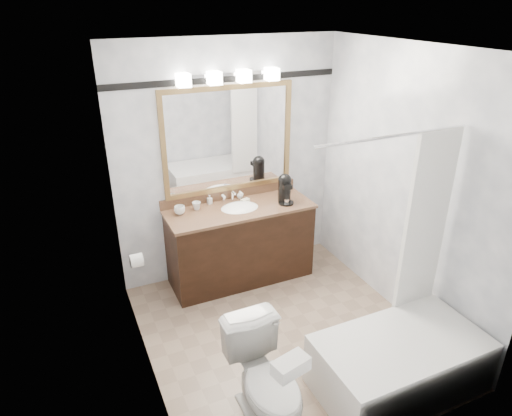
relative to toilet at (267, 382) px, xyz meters
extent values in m
cube|color=gray|center=(0.56, 0.80, -0.38)|extent=(2.40, 2.60, 0.01)
cube|color=white|center=(0.56, 0.80, 2.13)|extent=(2.40, 2.60, 0.01)
cube|color=white|center=(0.56, 2.10, 0.87)|extent=(2.40, 0.01, 2.50)
cube|color=white|center=(0.56, -0.51, 0.87)|extent=(2.40, 0.01, 2.50)
cube|color=white|center=(-0.65, 0.80, 0.87)|extent=(0.01, 2.60, 2.50)
cube|color=white|center=(1.76, 0.80, 0.87)|extent=(0.01, 2.60, 2.50)
cube|color=black|center=(0.56, 1.81, 0.03)|extent=(1.50, 0.55, 0.82)
cube|color=#986947|center=(0.56, 1.81, 0.46)|extent=(1.53, 0.58, 0.03)
cube|color=#986947|center=(0.56, 2.08, 0.52)|extent=(1.53, 0.03, 0.10)
ellipsoid|color=white|center=(0.56, 1.81, 0.44)|extent=(0.44, 0.34, 0.14)
cube|color=#9A7745|center=(0.56, 2.08, 1.65)|extent=(1.40, 0.04, 0.05)
cube|color=#9A7745|center=(0.56, 2.08, 0.60)|extent=(1.40, 0.04, 0.05)
cube|color=#9A7745|center=(-0.12, 2.08, 1.12)|extent=(0.05, 0.04, 1.00)
cube|color=#9A7745|center=(1.23, 2.08, 1.12)|extent=(0.05, 0.04, 1.00)
cube|color=white|center=(0.56, 2.08, 1.12)|extent=(1.30, 0.01, 1.00)
cube|color=silver|center=(0.56, 2.07, 1.77)|extent=(0.90, 0.05, 0.03)
cube|color=white|center=(0.11, 2.02, 1.75)|extent=(0.12, 0.12, 0.12)
cube|color=white|center=(0.41, 2.02, 1.75)|extent=(0.12, 0.12, 0.12)
cube|color=white|center=(0.71, 2.02, 1.75)|extent=(0.12, 0.12, 0.12)
cube|color=white|center=(1.01, 2.02, 1.75)|extent=(0.12, 0.12, 0.12)
cube|color=black|center=(0.56, 2.09, 1.72)|extent=(2.40, 0.01, 0.06)
cube|color=white|center=(1.09, -0.12, -0.15)|extent=(1.30, 0.72, 0.45)
cylinder|color=silver|center=(1.09, 0.26, 1.57)|extent=(1.30, 0.02, 0.02)
cube|color=white|center=(1.51, 0.25, 0.80)|extent=(0.40, 0.04, 1.55)
cylinder|color=white|center=(-0.58, 1.46, 0.32)|extent=(0.11, 0.12, 0.12)
imported|color=white|center=(0.00, 0.00, 0.00)|extent=(0.43, 0.75, 0.76)
cube|color=white|center=(0.00, -0.32, 0.43)|extent=(0.25, 0.17, 0.09)
cylinder|color=black|center=(1.04, 1.71, 0.48)|extent=(0.16, 0.16, 0.02)
cylinder|color=black|center=(1.05, 1.76, 0.60)|extent=(0.13, 0.13, 0.23)
sphere|color=black|center=(1.05, 1.76, 0.71)|extent=(0.14, 0.14, 0.14)
cube|color=black|center=(1.04, 1.69, 0.67)|extent=(0.10, 0.10, 0.04)
cylinder|color=silver|center=(1.04, 1.69, 0.51)|extent=(0.05, 0.05, 0.05)
imported|color=white|center=(-0.04, 1.92, 0.51)|extent=(0.13, 0.13, 0.09)
imported|color=white|center=(0.14, 1.96, 0.51)|extent=(0.09, 0.09, 0.08)
imported|color=white|center=(0.31, 2.03, 0.52)|extent=(0.05, 0.05, 0.10)
imported|color=white|center=(0.65, 2.03, 0.51)|extent=(0.08, 0.08, 0.08)
cube|color=beige|center=(0.67, 1.93, 0.48)|extent=(0.10, 0.08, 0.03)
camera|label=1|loc=(-1.05, -2.13, 2.44)|focal=32.00mm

